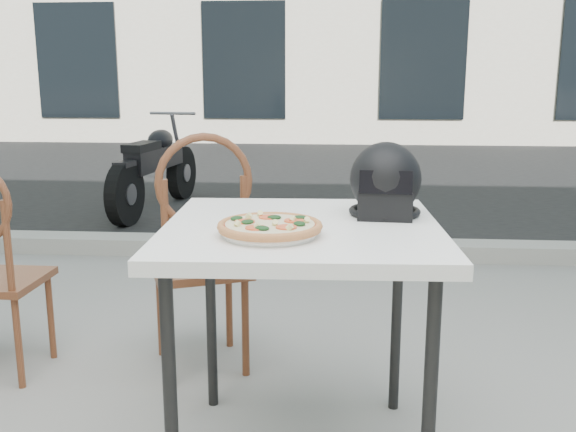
# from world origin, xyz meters

# --- Properties ---
(street_asphalt) EXTENTS (30.00, 8.00, 0.00)m
(street_asphalt) POSITION_xyz_m (0.00, 7.00, 0.00)
(street_asphalt) COLOR black
(street_asphalt) RESTS_ON ground
(curb) EXTENTS (30.00, 0.25, 0.12)m
(curb) POSITION_xyz_m (0.00, 3.00, 0.06)
(curb) COLOR #9B9891
(curb) RESTS_ON ground
(cafe_table_main) EXTENTS (0.91, 0.91, 0.84)m
(cafe_table_main) POSITION_xyz_m (0.02, 0.42, 0.76)
(cafe_table_main) COLOR white
(cafe_table_main) RESTS_ON ground
(plate) EXTENTS (0.35, 0.35, 0.02)m
(plate) POSITION_xyz_m (-0.06, 0.26, 0.84)
(plate) COLOR white
(plate) RESTS_ON cafe_table_main
(pizza) EXTENTS (0.38, 0.38, 0.04)m
(pizza) POSITION_xyz_m (-0.06, 0.26, 0.87)
(pizza) COLOR #C37D47
(pizza) RESTS_ON plate
(helmet) EXTENTS (0.26, 0.27, 0.25)m
(helmet) POSITION_xyz_m (0.30, 0.58, 0.95)
(helmet) COLOR black
(helmet) RESTS_ON cafe_table_main
(cafe_chair_main) EXTENTS (0.54, 0.54, 1.08)m
(cafe_chair_main) POSITION_xyz_m (-0.44, 1.06, 0.60)
(cafe_chair_main) COLOR brown
(cafe_chair_main) RESTS_ON ground
(motorcycle) EXTENTS (0.50, 1.89, 0.94)m
(motorcycle) POSITION_xyz_m (-1.64, 4.51, 0.41)
(motorcycle) COLOR black
(motorcycle) RESTS_ON street_asphalt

